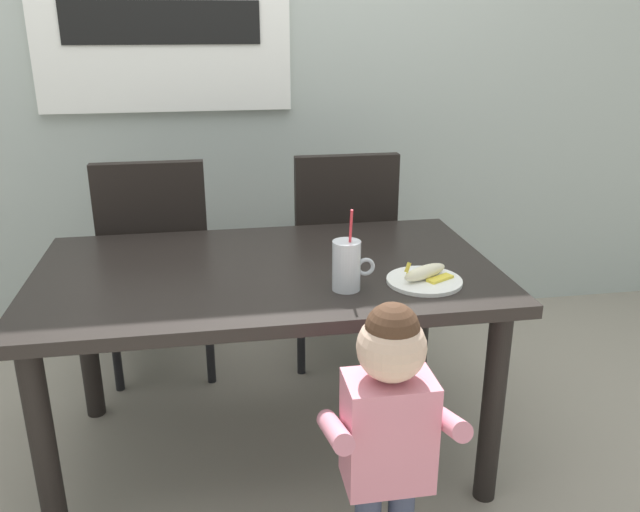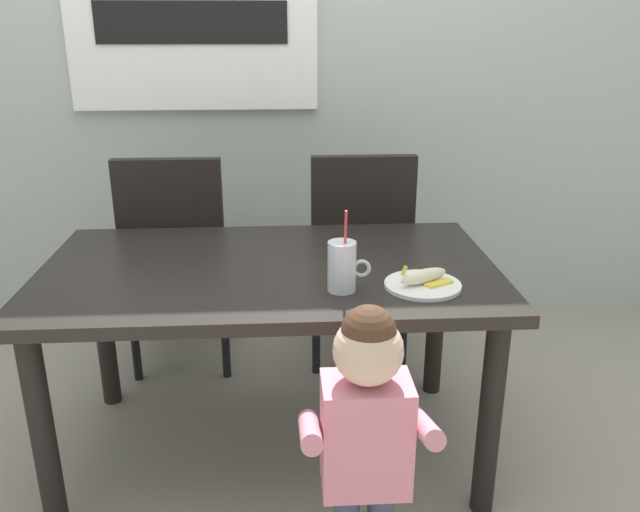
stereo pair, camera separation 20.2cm
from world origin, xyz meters
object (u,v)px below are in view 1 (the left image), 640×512
Objects in this scene: dining_chair_right at (340,246)px; peeled_banana at (425,272)px; dining_table at (267,293)px; toddler_standing at (389,419)px; milk_cup at (347,268)px; snack_plate at (424,281)px; dining_chair_left at (158,257)px.

dining_chair_right reaches higher than peeled_banana.
dining_table is 0.52m from peeled_banana.
peeled_banana is (0.22, 0.43, 0.21)m from toddler_standing.
milk_cup is (0.22, -0.22, 0.16)m from dining_table.
toddler_standing is at bearing -117.63° from snack_plate.
toddler_standing is 0.51m from snack_plate.
milk_cup is (0.61, -0.85, 0.23)m from dining_chair_left.
peeled_banana is at bearing 136.03° from dining_chair_left.
dining_chair_left is (-0.40, 0.62, -0.07)m from dining_table.
peeled_banana is at bearing -23.94° from dining_table.
dining_chair_left is at bearing 116.88° from toddler_standing.
dining_chair_right is 1.15× the size of toddler_standing.
toddler_standing is at bearing 116.88° from dining_chair_left.
toddler_standing is 0.48m from milk_cup.
peeled_banana is at bearing 62.23° from toddler_standing.
dining_table is at bearing 155.41° from snack_plate.
milk_cup is at bearing -45.39° from dining_table.
snack_plate is at bearing -128.87° from peeled_banana.
dining_chair_left is at bearing 135.75° from snack_plate.
toddler_standing reaches higher than peeled_banana.
milk_cup is (-0.16, -0.85, 0.23)m from dining_chair_right.
dining_chair_right is 1.27m from toddler_standing.
dining_table is 6.41× the size of snack_plate.
dining_chair_right is at bearing 96.25° from peeled_banana.
toddler_standing is at bearing -117.77° from peeled_banana.
dining_table is 0.68m from toddler_standing.
toddler_standing is 3.33× the size of milk_cup.
milk_cup is 1.43× the size of peeled_banana.
dining_chair_left is at bearing 125.99° from milk_cup.
snack_plate is at bearing -24.59° from dining_table.
milk_cup reaches higher than dining_table.
milk_cup reaches higher than peeled_banana.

